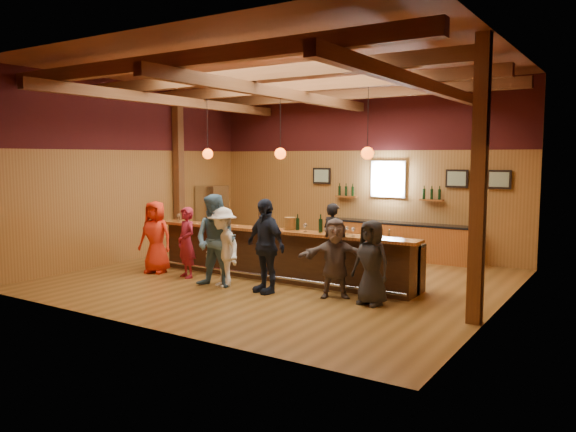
# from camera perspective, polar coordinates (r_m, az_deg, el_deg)

# --- Properties ---
(room) EXTENTS (9.04, 9.00, 4.52)m
(room) POSITION_cam_1_polar(r_m,az_deg,el_deg) (11.94, -0.64, 8.82)
(room) COLOR brown
(room) RESTS_ON ground
(bar_counter) EXTENTS (6.30, 1.07, 1.11)m
(bar_counter) POSITION_cam_1_polar(r_m,az_deg,el_deg) (12.18, -0.32, -3.94)
(bar_counter) COLOR black
(bar_counter) RESTS_ON ground
(back_bar_cabinet) EXTENTS (4.00, 0.52, 0.95)m
(back_bar_cabinet) POSITION_cam_1_polar(r_m,az_deg,el_deg) (14.81, 11.13, -2.46)
(back_bar_cabinet) COLOR brown
(back_bar_cabinet) RESTS_ON ground
(window) EXTENTS (0.95, 0.09, 0.95)m
(window) POSITION_cam_1_polar(r_m,az_deg,el_deg) (15.02, 10.14, 3.71)
(window) COLOR silver
(window) RESTS_ON room
(framed_pictures) EXTENTS (5.35, 0.05, 0.45)m
(framed_pictures) POSITION_cam_1_polar(r_m,az_deg,el_deg) (14.70, 13.26, 3.79)
(framed_pictures) COLOR black
(framed_pictures) RESTS_ON room
(wine_shelves) EXTENTS (3.00, 0.18, 0.30)m
(wine_shelves) POSITION_cam_1_polar(r_m,az_deg,el_deg) (14.98, 10.02, 2.06)
(wine_shelves) COLOR brown
(wine_shelves) RESTS_ON room
(pendant_lights) EXTENTS (4.24, 0.24, 1.37)m
(pendant_lights) POSITION_cam_1_polar(r_m,az_deg,el_deg) (11.88, -0.78, 6.40)
(pendant_lights) COLOR black
(pendant_lights) RESTS_ON room
(stainless_fridge) EXTENTS (0.70, 0.70, 1.80)m
(stainless_fridge) POSITION_cam_1_polar(r_m,az_deg,el_deg) (16.52, -7.70, -0.05)
(stainless_fridge) COLOR silver
(stainless_fridge) RESTS_ON ground
(customer_orange) EXTENTS (0.90, 0.69, 1.64)m
(customer_orange) POSITION_cam_1_polar(r_m,az_deg,el_deg) (13.10, -13.30, -2.08)
(customer_orange) COLOR red
(customer_orange) RESTS_ON ground
(customer_redvest) EXTENTS (0.66, 0.55, 1.55)m
(customer_redvest) POSITION_cam_1_polar(r_m,az_deg,el_deg) (12.44, -10.27, -2.66)
(customer_redvest) COLOR maroon
(customer_redvest) RESTS_ON ground
(customer_denim) EXTENTS (1.02, 0.86, 1.89)m
(customer_denim) POSITION_cam_1_polar(r_m,az_deg,el_deg) (11.40, -7.32, -2.53)
(customer_denim) COLOR teal
(customer_denim) RESTS_ON ground
(customer_white) EXTENTS (1.19, 0.90, 1.63)m
(customer_white) POSITION_cam_1_polar(r_m,az_deg,el_deg) (11.44, -6.73, -3.14)
(customer_white) COLOR white
(customer_white) RESTS_ON ground
(customer_navy) EXTENTS (1.16, 0.76, 1.84)m
(customer_navy) POSITION_cam_1_polar(r_m,az_deg,el_deg) (10.88, -2.32, -3.03)
(customer_navy) COLOR #192033
(customer_navy) RESTS_ON ground
(customer_brown) EXTENTS (1.43, 1.07, 1.50)m
(customer_brown) POSITION_cam_1_polar(r_m,az_deg,el_deg) (10.54, 4.81, -4.28)
(customer_brown) COLOR #60514D
(customer_brown) RESTS_ON ground
(customer_dark) EXTENTS (0.82, 0.62, 1.52)m
(customer_dark) POSITION_cam_1_polar(r_m,az_deg,el_deg) (10.10, 8.47, -4.71)
(customer_dark) COLOR black
(customer_dark) RESTS_ON ground
(bartender) EXTENTS (0.67, 0.54, 1.59)m
(bartender) POSITION_cam_1_polar(r_m,az_deg,el_deg) (12.85, 4.61, -2.21)
(bartender) COLOR black
(bartender) RESTS_ON ground
(ice_bucket) EXTENTS (0.24, 0.24, 0.26)m
(ice_bucket) POSITION_cam_1_polar(r_m,az_deg,el_deg) (11.74, 0.19, -0.77)
(ice_bucket) COLOR olive
(ice_bucket) RESTS_ON bar_counter
(bottle_a) EXTENTS (0.07, 0.07, 0.33)m
(bottle_a) POSITION_cam_1_polar(r_m,az_deg,el_deg) (11.70, 0.99, -0.80)
(bottle_a) COLOR black
(bottle_a) RESTS_ON bar_counter
(bottle_b) EXTENTS (0.08, 0.08, 0.37)m
(bottle_b) POSITION_cam_1_polar(r_m,az_deg,el_deg) (11.34, 3.33, -0.95)
(bottle_b) COLOR black
(bottle_b) RESTS_ON bar_counter
(glass_a) EXTENTS (0.08, 0.08, 0.18)m
(glass_a) POSITION_cam_1_polar(r_m,az_deg,el_deg) (13.59, -11.07, 0.02)
(glass_a) COLOR silver
(glass_a) RESTS_ON bar_counter
(glass_b) EXTENTS (0.08, 0.08, 0.17)m
(glass_b) POSITION_cam_1_polar(r_m,az_deg,el_deg) (13.00, -8.16, -0.22)
(glass_b) COLOR silver
(glass_b) RESTS_ON bar_counter
(glass_c) EXTENTS (0.09, 0.09, 0.19)m
(glass_c) POSITION_cam_1_polar(r_m,az_deg,el_deg) (12.71, -6.79, -0.26)
(glass_c) COLOR silver
(glass_c) RESTS_ON bar_counter
(glass_d) EXTENTS (0.08, 0.08, 0.18)m
(glass_d) POSITION_cam_1_polar(r_m,az_deg,el_deg) (12.45, -6.00, -0.42)
(glass_d) COLOR silver
(glass_d) RESTS_ON bar_counter
(glass_e) EXTENTS (0.08, 0.08, 0.17)m
(glass_e) POSITION_cam_1_polar(r_m,az_deg,el_deg) (11.93, -2.11, -0.70)
(glass_e) COLOR silver
(glass_e) RESTS_ON bar_counter
(glass_f) EXTENTS (0.08, 0.08, 0.18)m
(glass_f) POSITION_cam_1_polar(r_m,az_deg,el_deg) (11.42, 1.77, -0.98)
(glass_f) COLOR silver
(glass_f) RESTS_ON bar_counter
(glass_g) EXTENTS (0.07, 0.07, 0.16)m
(glass_g) POSITION_cam_1_polar(r_m,az_deg,el_deg) (11.09, 6.01, -1.29)
(glass_g) COLOR silver
(glass_g) RESTS_ON bar_counter
(glass_h) EXTENTS (0.08, 0.08, 0.18)m
(glass_h) POSITION_cam_1_polar(r_m,az_deg,el_deg) (10.85, 6.64, -1.39)
(glass_h) COLOR silver
(glass_h) RESTS_ON bar_counter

